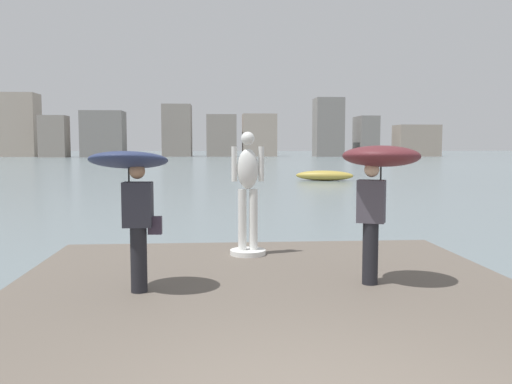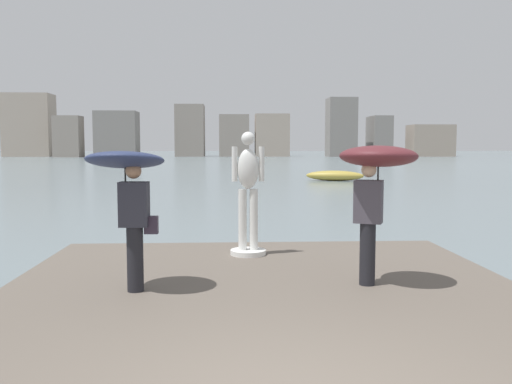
{
  "view_description": "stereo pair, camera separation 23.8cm",
  "coord_description": "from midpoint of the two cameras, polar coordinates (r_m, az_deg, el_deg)",
  "views": [
    {
      "loc": [
        -0.71,
        -3.73,
        2.36
      ],
      "look_at": [
        0.0,
        5.72,
        1.55
      ],
      "focal_mm": 38.18,
      "sensor_mm": 36.0,
      "label": 1
    },
    {
      "loc": [
        -0.48,
        -3.75,
        2.36
      ],
      "look_at": [
        0.0,
        5.72,
        1.55
      ],
      "focal_mm": 38.18,
      "sensor_mm": 36.0,
      "label": 2
    }
  ],
  "objects": [
    {
      "name": "ground_plane",
      "position": [
        43.81,
        -3.53,
        1.79
      ],
      "size": [
        400.0,
        400.0,
        0.0
      ],
      "primitive_type": "plane",
      "color": "slate"
    },
    {
      "name": "onlooker_left",
      "position": [
        7.42,
        -13.77,
        1.1
      ],
      "size": [
        1.1,
        1.12,
        1.94
      ],
      "color": "black",
      "rests_on": "pier"
    },
    {
      "name": "boat_near",
      "position": [
        37.01,
        6.99,
        1.72
      ],
      "size": [
        4.02,
        2.1,
        0.68
      ],
      "color": "#B2993D",
      "rests_on": "ground"
    },
    {
      "name": "statue_white_figure",
      "position": [
        9.71,
        -1.56,
        -0.5
      ],
      "size": [
        0.64,
        0.64,
        2.21
      ],
      "color": "white",
      "rests_on": "pier"
    },
    {
      "name": "pier",
      "position": [
        6.25,
        1.46,
        -15.35
      ],
      "size": [
        7.27,
        10.18,
        0.4
      ],
      "primitive_type": "cube",
      "color": "#60564C",
      "rests_on": "ground"
    },
    {
      "name": "onlooker_right",
      "position": [
        7.75,
        11.87,
        2.12
      ],
      "size": [
        1.42,
        1.43,
        1.99
      ],
      "color": "black",
      "rests_on": "pier"
    },
    {
      "name": "distant_skyline",
      "position": [
        118.69,
        -6.3,
        6.25
      ],
      "size": [
        96.78,
        13.67,
        13.45
      ],
      "color": "#A89989",
      "rests_on": "ground"
    }
  ]
}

